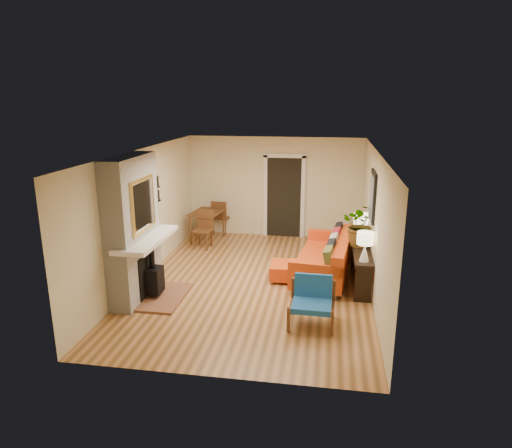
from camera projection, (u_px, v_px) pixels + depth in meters
The scene contains 10 objects.
room_shell at pixel (296, 195), 11.19m from camera, with size 6.50×6.50×6.50m.
fireplace at pixel (135, 232), 8.14m from camera, with size 1.09×1.68×2.60m.
sofa at pixel (328, 258), 9.30m from camera, with size 1.27×2.42×0.91m.
ottoman at pixel (287, 270), 9.20m from camera, with size 0.70×0.70×0.34m.
blue_chair at pixel (312, 298), 7.41m from camera, with size 0.74×0.73×0.76m.
dining_table at pixel (210, 217), 11.61m from camera, with size 0.87×1.75×0.93m.
console_table at pixel (361, 256), 8.88m from camera, with size 0.34×1.85×0.72m.
lamp_near at pixel (365, 243), 8.10m from camera, with size 0.30×0.30×0.54m.
lamp_far at pixel (361, 223), 9.41m from camera, with size 0.30×0.30×0.54m.
houseplant at pixel (362, 224), 8.91m from camera, with size 0.79×0.69×0.88m, color #1E5919.
Camera 1 is at (1.39, -8.35, 3.57)m, focal length 32.00 mm.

